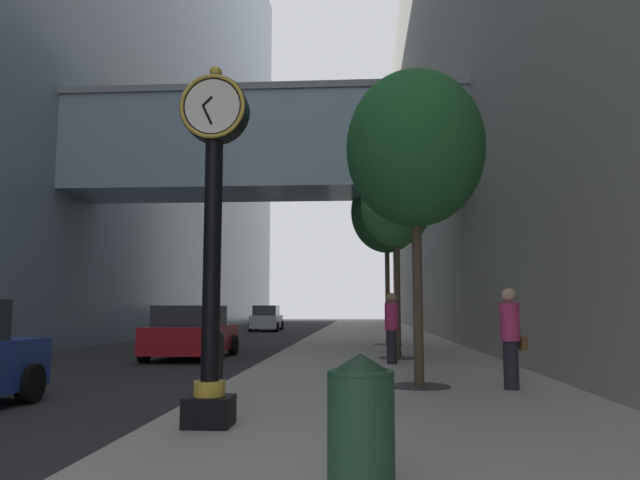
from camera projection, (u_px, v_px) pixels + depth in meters
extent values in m
plane|color=#262628|center=(305.00, 341.00, 27.96)|extent=(110.00, 110.00, 0.00)
cube|color=#9E998E|center=(373.00, 337.00, 30.73)|extent=(6.39, 80.00, 0.14)
cube|color=#849EB2|center=(266.00, 149.00, 22.69)|extent=(15.14, 3.20, 3.44)
cube|color=gray|center=(267.00, 101.00, 22.90)|extent=(15.14, 3.40, 0.24)
cube|color=gray|center=(517.00, 54.00, 31.86)|extent=(9.00, 80.00, 29.61)
cube|color=black|center=(209.00, 411.00, 7.24)|extent=(0.55, 0.55, 0.35)
cylinder|color=gold|center=(210.00, 388.00, 7.27)|extent=(0.39, 0.38, 0.18)
cylinder|color=black|center=(212.00, 259.00, 7.45)|extent=(0.22, 0.22, 2.93)
cylinder|color=black|center=(215.00, 110.00, 7.66)|extent=(0.84, 0.28, 0.84)
torus|color=gold|center=(212.00, 106.00, 7.50)|extent=(0.82, 0.05, 0.82)
cylinder|color=white|center=(212.00, 106.00, 7.51)|extent=(0.69, 0.01, 0.69)
cylinder|color=white|center=(218.00, 114.00, 7.80)|extent=(0.69, 0.01, 0.69)
sphere|color=gold|center=(216.00, 73.00, 7.71)|extent=(0.16, 0.16, 0.16)
cube|color=black|center=(207.00, 101.00, 7.51)|extent=(0.14, 0.01, 0.14)
cube|color=black|center=(207.00, 115.00, 7.49)|extent=(0.14, 0.01, 0.25)
cylinder|color=black|center=(215.00, 373.00, 9.08)|extent=(0.25, 0.25, 0.87)
sphere|color=black|center=(215.00, 339.00, 9.13)|extent=(0.26, 0.26, 0.26)
cylinder|color=#333335|center=(419.00, 386.00, 10.84)|extent=(1.10, 1.10, 0.02)
cylinder|color=#4C3D2D|center=(418.00, 291.00, 11.03)|extent=(0.18, 0.18, 3.40)
ellipsoid|color=#23602D|center=(415.00, 148.00, 11.32)|extent=(2.57, 2.57, 2.95)
cylinder|color=#333335|center=(398.00, 358.00, 17.02)|extent=(1.10, 1.10, 0.02)
cylinder|color=#4C3D2D|center=(397.00, 295.00, 17.22)|extent=(0.18, 0.18, 3.55)
ellipsoid|color=#387F3D|center=(396.00, 206.00, 17.50)|extent=(2.02, 2.02, 2.32)
cylinder|color=#333335|center=(388.00, 344.00, 23.20)|extent=(1.10, 1.10, 0.02)
cylinder|color=brown|center=(388.00, 291.00, 23.43)|extent=(0.18, 0.18, 4.09)
ellipsoid|color=#23602D|center=(387.00, 212.00, 23.77)|extent=(2.79, 2.79, 3.21)
cylinder|color=#234C33|center=(361.00, 431.00, 4.66)|extent=(0.52, 0.52, 0.92)
cone|color=#183523|center=(360.00, 364.00, 4.71)|extent=(0.53, 0.53, 0.16)
cylinder|color=#23232D|center=(511.00, 365.00, 10.51)|extent=(0.31, 0.31, 0.82)
cylinder|color=#C6336B|center=(510.00, 322.00, 10.60)|extent=(0.40, 0.40, 0.67)
sphere|color=tan|center=(509.00, 295.00, 10.65)|extent=(0.25, 0.25, 0.25)
cube|color=brown|center=(522.00, 343.00, 10.58)|extent=(0.16, 0.22, 0.24)
cylinder|color=#23232D|center=(392.00, 347.00, 15.30)|extent=(0.35, 0.35, 0.84)
cylinder|color=#C6336B|center=(391.00, 316.00, 15.38)|extent=(0.45, 0.45, 0.68)
sphere|color=#9E7556|center=(391.00, 298.00, 15.44)|extent=(0.26, 0.26, 0.26)
cube|color=silver|center=(267.00, 321.00, 40.78)|extent=(1.89, 4.53, 0.82)
cube|color=#282D38|center=(266.00, 311.00, 40.64)|extent=(1.61, 2.56, 0.67)
cylinder|color=black|center=(257.00, 325.00, 42.29)|extent=(0.24, 0.65, 0.64)
cylinder|color=black|center=(282.00, 325.00, 42.23)|extent=(0.24, 0.65, 0.64)
cylinder|color=black|center=(250.00, 327.00, 39.27)|extent=(0.24, 0.65, 0.64)
cylinder|color=black|center=(277.00, 327.00, 39.21)|extent=(0.24, 0.65, 0.64)
cylinder|color=black|center=(30.00, 383.00, 9.87)|extent=(0.24, 0.65, 0.64)
cube|color=#AD191E|center=(192.00, 338.00, 18.63)|extent=(1.99, 4.29, 0.77)
cube|color=#282D38|center=(191.00, 316.00, 18.50)|extent=(1.72, 2.42, 0.63)
cylinder|color=black|center=(177.00, 345.00, 20.12)|extent=(0.23, 0.64, 0.64)
cylinder|color=black|center=(233.00, 345.00, 19.95)|extent=(0.23, 0.64, 0.64)
cylinder|color=black|center=(144.00, 351.00, 17.25)|extent=(0.23, 0.64, 0.64)
cylinder|color=black|center=(210.00, 351.00, 17.09)|extent=(0.23, 0.64, 0.64)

